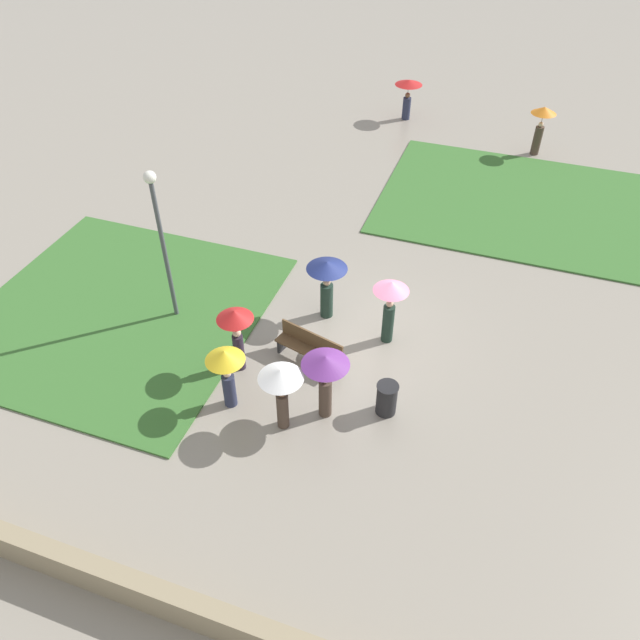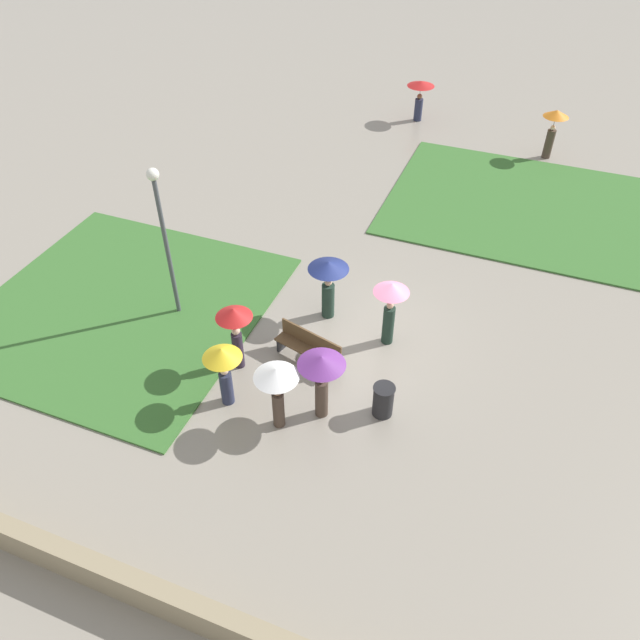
% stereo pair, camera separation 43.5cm
% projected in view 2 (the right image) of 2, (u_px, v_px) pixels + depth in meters
% --- Properties ---
extents(ground_plane, '(90.00, 90.00, 0.00)m').
position_uv_depth(ground_plane, '(366.00, 337.00, 17.21)').
color(ground_plane, gray).
extents(lawn_patch_near, '(7.94, 8.11, 0.06)m').
position_uv_depth(lawn_patch_near, '(122.00, 307.00, 18.13)').
color(lawn_patch_near, '#386B2D').
rests_on(lawn_patch_near, ground_plane).
extents(lawn_patch_far, '(10.03, 7.46, 0.06)m').
position_uv_depth(lawn_patch_far, '(531.00, 208.00, 22.33)').
color(lawn_patch_far, '#386B2D').
rests_on(lawn_patch_far, ground_plane).
extents(parapet_wall, '(45.00, 0.35, 0.85)m').
position_uv_depth(parapet_wall, '(217.00, 622.00, 10.99)').
color(parapet_wall, gray).
rests_on(parapet_wall, ground_plane).
extents(park_bench, '(1.94, 0.89, 0.90)m').
position_uv_depth(park_bench, '(309.00, 347.00, 16.23)').
color(park_bench, brown).
rests_on(park_bench, ground_plane).
extents(lamp_post, '(0.32, 0.32, 4.55)m').
position_uv_depth(lamp_post, '(163.00, 226.00, 16.12)').
color(lamp_post, '#474C51').
rests_on(lamp_post, ground_plane).
extents(trash_bin, '(0.54, 0.54, 0.89)m').
position_uv_depth(trash_bin, '(383.00, 400.00, 14.87)').
color(trash_bin, '#232326').
rests_on(trash_bin, ground_plane).
extents(crowd_person_navy, '(1.13, 1.13, 1.86)m').
position_uv_depth(crowd_person_navy, '(328.00, 277.00, 17.04)').
color(crowd_person_navy, '#1E3328').
rests_on(crowd_person_navy, ground_plane).
extents(crowd_person_purple, '(1.12, 1.12, 1.92)m').
position_uv_depth(crowd_person_purple, '(322.00, 371.00, 14.19)').
color(crowd_person_purple, '#47382D').
rests_on(crowd_person_purple, ground_plane).
extents(crowd_person_pink, '(0.95, 0.95, 1.99)m').
position_uv_depth(crowd_person_pink, '(391.00, 300.00, 16.14)').
color(crowd_person_pink, '#1E3328').
rests_on(crowd_person_pink, ground_plane).
extents(crowd_person_red, '(0.93, 0.93, 1.93)m').
position_uv_depth(crowd_person_red, '(235.00, 324.00, 15.44)').
color(crowd_person_red, '#2D2333').
rests_on(crowd_person_red, ground_plane).
extents(crowd_person_white, '(1.04, 1.04, 1.86)m').
position_uv_depth(crowd_person_white, '(277.00, 382.00, 13.96)').
color(crowd_person_white, '#47382D').
rests_on(crowd_person_white, ground_plane).
extents(crowd_person_yellow, '(0.94, 0.94, 1.79)m').
position_uv_depth(crowd_person_yellow, '(223.00, 363.00, 14.58)').
color(crowd_person_yellow, '#282D47').
rests_on(crowd_person_yellow, ground_plane).
extents(lone_walker_far_path, '(0.99, 0.99, 1.97)m').
position_uv_depth(lone_walker_far_path, '(554.00, 124.00, 24.43)').
color(lone_walker_far_path, '#47382D').
rests_on(lone_walker_far_path, ground_plane).
extents(lone_walker_mid_plaza, '(1.20, 1.20, 1.75)m').
position_uv_depth(lone_walker_mid_plaza, '(420.00, 91.00, 27.24)').
color(lone_walker_mid_plaza, '#282D47').
rests_on(lone_walker_mid_plaza, ground_plane).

